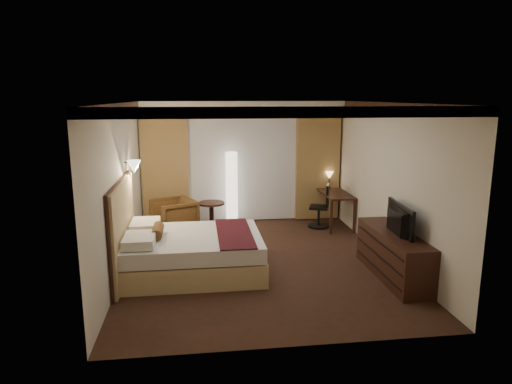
{
  "coord_description": "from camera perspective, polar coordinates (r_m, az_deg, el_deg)",
  "views": [
    {
      "loc": [
        -1.02,
        -7.38,
        2.8
      ],
      "look_at": [
        0.0,
        0.4,
        1.15
      ],
      "focal_mm": 32.0,
      "sensor_mm": 36.0,
      "label": 1
    }
  ],
  "objects": [
    {
      "name": "television",
      "position": [
        7.33,
        16.87,
        -2.68
      ],
      "size": [
        0.66,
        1.06,
        0.13
      ],
      "primitive_type": "imported",
      "rotation": [
        0.0,
        0.0,
        1.5
      ],
      "color": "black",
      "rests_on": "dresser"
    },
    {
      "name": "desk_lamp",
      "position": [
        10.48,
        9.13,
        1.39
      ],
      "size": [
        0.18,
        0.18,
        0.34
      ],
      "primitive_type": null,
      "color": "#FFD899",
      "rests_on": "desk"
    },
    {
      "name": "side_table",
      "position": [
        9.72,
        -5.56,
        -3.06
      ],
      "size": [
        0.56,
        0.56,
        0.61
      ],
      "primitive_type": null,
      "color": "black",
      "rests_on": "floor"
    },
    {
      "name": "back_wall",
      "position": [
        10.29,
        -1.71,
        3.77
      ],
      "size": [
        4.5,
        0.02,
        2.7
      ],
      "primitive_type": "cube",
      "color": "beige",
      "rests_on": "floor"
    },
    {
      "name": "curtain_right_drape",
      "position": [
        10.47,
        7.68,
        3.26
      ],
      "size": [
        1.0,
        0.14,
        2.45
      ],
      "primitive_type": "cube",
      "color": "tan",
      "rests_on": "back_wall"
    },
    {
      "name": "wall_sconce",
      "position": [
        8.09,
        -15.01,
        3.07
      ],
      "size": [
        0.24,
        0.24,
        0.24
      ],
      "primitive_type": null,
      "color": "white",
      "rests_on": "left_wall"
    },
    {
      "name": "crown_molding",
      "position": [
        7.46,
        0.41,
        10.64
      ],
      "size": [
        4.5,
        5.5,
        0.12
      ],
      "primitive_type": null,
      "color": "black",
      "rests_on": "ceiling"
    },
    {
      "name": "soffit",
      "position": [
        9.94,
        -1.6,
        10.72
      ],
      "size": [
        4.5,
        0.5,
        0.2
      ],
      "primitive_type": "cube",
      "color": "white",
      "rests_on": "ceiling"
    },
    {
      "name": "curtain_left_drape",
      "position": [
        10.14,
        -11.24,
        2.85
      ],
      "size": [
        1.0,
        0.14,
        2.45
      ],
      "primitive_type": "cube",
      "color": "tan",
      "rests_on": "back_wall"
    },
    {
      "name": "office_chair",
      "position": [
        9.97,
        7.87,
        -1.71
      ],
      "size": [
        0.59,
        0.59,
        0.96
      ],
      "primitive_type": null,
      "rotation": [
        0.0,
        0.0,
        -0.34
      ],
      "color": "black",
      "rests_on": "floor"
    },
    {
      "name": "dresser",
      "position": [
        7.53,
        16.78,
        -7.52
      ],
      "size": [
        0.5,
        1.88,
        0.73
      ],
      "primitive_type": null,
      "color": "black",
      "rests_on": "floor"
    },
    {
      "name": "desk",
      "position": [
        10.14,
        9.8,
        -2.14
      ],
      "size": [
        0.55,
        1.27,
        0.75
      ],
      "primitive_type": null,
      "color": "black",
      "rests_on": "floor"
    },
    {
      "name": "left_wall",
      "position": [
        7.63,
        -16.6,
        0.4
      ],
      "size": [
        0.02,
        5.5,
        2.7
      ],
      "primitive_type": "cube",
      "color": "beige",
      "rests_on": "floor"
    },
    {
      "name": "ceiling",
      "position": [
        7.46,
        0.41,
        11.1
      ],
      "size": [
        4.5,
        5.5,
        0.01
      ],
      "primitive_type": "cube",
      "color": "white",
      "rests_on": "back_wall"
    },
    {
      "name": "floor_lamp",
      "position": [
        9.98,
        -3.05,
        0.41
      ],
      "size": [
        0.34,
        0.34,
        1.64
      ],
      "primitive_type": null,
      "color": "white",
      "rests_on": "floor"
    },
    {
      "name": "right_wall",
      "position": [
        8.21,
        16.16,
        1.22
      ],
      "size": [
        0.02,
        5.5,
        2.7
      ],
      "primitive_type": "cube",
      "color": "beige",
      "rests_on": "floor"
    },
    {
      "name": "floor",
      "position": [
        7.96,
        0.38,
        -8.72
      ],
      "size": [
        4.5,
        5.5,
        0.01
      ],
      "primitive_type": "cube",
      "color": "#302012",
      "rests_on": "ground"
    },
    {
      "name": "armchair",
      "position": [
        9.54,
        -10.23,
        -2.85
      ],
      "size": [
        1.0,
        1.02,
        0.81
      ],
      "primitive_type": "imported",
      "rotation": [
        0.0,
        0.0,
        -1.15
      ],
      "color": "#523318",
      "rests_on": "floor"
    },
    {
      "name": "bed",
      "position": [
        7.5,
        -7.73,
        -7.57
      ],
      "size": [
        2.18,
        1.7,
        0.64
      ],
      "primitive_type": null,
      "color": "white",
      "rests_on": "floor"
    },
    {
      "name": "headboard",
      "position": [
        7.46,
        -16.31,
        -4.57
      ],
      "size": [
        0.12,
        2.0,
        1.5
      ],
      "primitive_type": null,
      "color": "tan",
      "rests_on": "floor"
    },
    {
      "name": "curtain_sheer",
      "position": [
        10.22,
        -1.66,
        3.15
      ],
      "size": [
        2.48,
        0.04,
        2.45
      ],
      "primitive_type": "cube",
      "color": "silver",
      "rests_on": "back_wall"
    }
  ]
}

